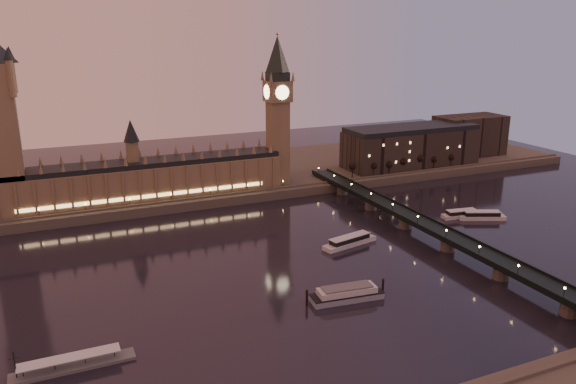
# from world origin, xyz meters

# --- Properties ---
(ground) EXTENTS (700.00, 700.00, 0.00)m
(ground) POSITION_xyz_m (0.00, 0.00, 0.00)
(ground) COLOR black
(ground) RESTS_ON ground
(far_embankment) EXTENTS (560.00, 130.00, 6.00)m
(far_embankment) POSITION_xyz_m (30.00, 165.00, 3.00)
(far_embankment) COLOR #423D35
(far_embankment) RESTS_ON ground
(palace_of_westminster) EXTENTS (180.00, 26.62, 52.00)m
(palace_of_westminster) POSITION_xyz_m (-40.12, 120.99, 21.71)
(palace_of_westminster) COLOR brown
(palace_of_westminster) RESTS_ON ground
(big_ben) EXTENTS (17.68, 17.68, 104.00)m
(big_ben) POSITION_xyz_m (53.99, 120.99, 63.95)
(big_ben) COLOR brown
(big_ben) RESTS_ON ground
(westminster_bridge) EXTENTS (13.20, 260.00, 15.30)m
(westminster_bridge) POSITION_xyz_m (91.61, 0.00, 5.52)
(westminster_bridge) COLOR black
(westminster_bridge) RESTS_ON ground
(city_block) EXTENTS (155.00, 45.00, 34.00)m
(city_block) POSITION_xyz_m (194.94, 130.93, 22.24)
(city_block) COLOR black
(city_block) RESTS_ON ground
(bare_tree_0) EXTENTS (5.39, 5.39, 10.97)m
(bare_tree_0) POSITION_xyz_m (110.32, 109.00, 14.17)
(bare_tree_0) COLOR black
(bare_tree_0) RESTS_ON ground
(bare_tree_1) EXTENTS (5.39, 5.39, 10.97)m
(bare_tree_1) POSITION_xyz_m (124.97, 109.00, 14.17)
(bare_tree_1) COLOR black
(bare_tree_1) RESTS_ON ground
(bare_tree_2) EXTENTS (5.39, 5.39, 10.97)m
(bare_tree_2) POSITION_xyz_m (139.62, 109.00, 14.17)
(bare_tree_2) COLOR black
(bare_tree_2) RESTS_ON ground
(bare_tree_3) EXTENTS (5.39, 5.39, 10.97)m
(bare_tree_3) POSITION_xyz_m (154.27, 109.00, 14.17)
(bare_tree_3) COLOR black
(bare_tree_3) RESTS_ON ground
(bare_tree_4) EXTENTS (5.39, 5.39, 10.97)m
(bare_tree_4) POSITION_xyz_m (168.92, 109.00, 14.17)
(bare_tree_4) COLOR black
(bare_tree_4) RESTS_ON ground
(bare_tree_5) EXTENTS (5.39, 5.39, 10.97)m
(bare_tree_5) POSITION_xyz_m (183.57, 109.00, 14.17)
(bare_tree_5) COLOR black
(bare_tree_5) RESTS_ON ground
(bare_tree_6) EXTENTS (5.39, 5.39, 10.97)m
(bare_tree_6) POSITION_xyz_m (198.22, 109.00, 14.17)
(bare_tree_6) COLOR black
(bare_tree_6) RESTS_ON ground
(cruise_boat_a) EXTENTS (33.80, 14.27, 5.29)m
(cruise_boat_a) POSITION_xyz_m (48.43, 8.43, 2.33)
(cruise_boat_a) COLOR silver
(cruise_boat_a) RESTS_ON ground
(cruise_boat_b) EXTENTS (28.77, 17.79, 5.22)m
(cruise_boat_b) POSITION_xyz_m (144.05, 12.94, 2.30)
(cruise_boat_b) COLOR silver
(cruise_boat_b) RESTS_ON ground
(cruise_boat_c) EXTENTS (25.48, 10.41, 4.95)m
(cruise_boat_c) POSITION_xyz_m (134.81, 20.67, 2.18)
(cruise_boat_c) COLOR silver
(cruise_boat_c) RESTS_ON ground
(moored_barge) EXTENTS (36.62, 12.20, 6.75)m
(moored_barge) POSITION_xyz_m (15.60, -46.26, 2.85)
(moored_barge) COLOR #7E8DA1
(moored_barge) RESTS_ON ground
(pontoon_pier) EXTENTS (41.33, 6.89, 11.02)m
(pontoon_pier) POSITION_xyz_m (-96.18, -52.51, 1.19)
(pontoon_pier) COLOR #595B5E
(pontoon_pier) RESTS_ON ground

